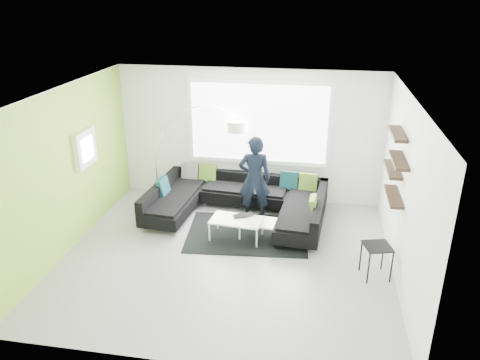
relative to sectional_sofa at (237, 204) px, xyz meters
name	(u,v)px	position (x,y,z in m)	size (l,w,h in m)	color
ground	(227,257)	(0.07, -1.45, -0.32)	(5.50, 5.50, 0.00)	#939298
room_shell	(230,153)	(0.11, -1.24, 1.49)	(5.54, 5.04, 2.82)	white
sectional_sofa	(237,204)	(0.00, 0.00, 0.00)	(3.52, 2.34, 0.73)	black
rug	(247,233)	(0.29, -0.59, -0.31)	(2.20, 1.60, 0.01)	black
coffee_table	(249,228)	(0.35, -0.74, -0.13)	(1.18, 0.69, 0.39)	white
arc_lamp	(155,157)	(-1.79, 0.43, 0.72)	(1.96, 0.90, 2.08)	silver
side_table	(376,261)	(2.51, -1.62, -0.04)	(0.41, 0.41, 0.56)	black
person	(255,179)	(0.33, 0.05, 0.54)	(0.68, 0.50, 1.71)	black
laptop	(244,217)	(0.25, -0.69, 0.08)	(0.44, 0.39, 0.03)	black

